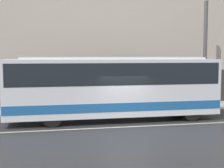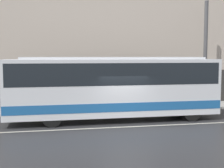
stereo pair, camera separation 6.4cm
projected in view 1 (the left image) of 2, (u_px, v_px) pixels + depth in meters
The scene contains 6 objects.
ground_plane at pixel (127, 127), 15.49m from camera, with size 60.00×60.00×0.00m, color #2D2D30.
sidewalk at pixel (107, 108), 20.59m from camera, with size 60.00×2.47×0.13m.
building_facade at pixel (104, 37), 21.51m from camera, with size 60.00×0.35×9.96m.
lane_stripe at pixel (127, 127), 15.49m from camera, with size 54.00×0.14×0.01m.
transit_bus at pixel (113, 85), 16.99m from camera, with size 11.45×2.50×3.46m.
utility_pole_near at pixel (205, 54), 21.15m from camera, with size 0.26×0.26×7.07m.
Camera 1 is at (-3.72, -14.79, 3.52)m, focal length 50.00 mm.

